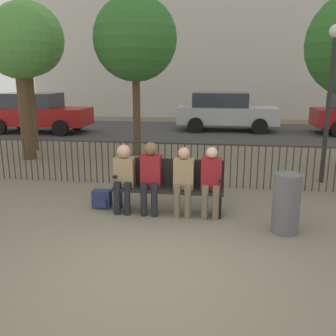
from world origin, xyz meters
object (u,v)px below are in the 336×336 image
at_px(trash_bin, 286,203).
at_px(tree_0, 27,40).
at_px(lamp_post, 331,80).
at_px(parked_car_0, 36,112).
at_px(seated_person_1, 151,174).
at_px(park_bench, 169,184).
at_px(seated_person_2, 183,178).
at_px(tree_1, 135,39).
at_px(seated_person_0, 124,174).
at_px(tree_2, 19,46).
at_px(seated_person_3, 211,178).
at_px(backpack, 102,199).
at_px(parked_car_1, 225,111).

bearing_deg(trash_bin, tree_0, 140.98).
bearing_deg(lamp_post, parked_car_0, 147.81).
bearing_deg(seated_person_1, tree_0, 133.04).
relative_size(park_bench, seated_person_2, 1.63).
bearing_deg(seated_person_1, tree_1, 105.45).
bearing_deg(seated_person_0, seated_person_2, -0.07).
bearing_deg(park_bench, tree_2, 141.39).
distance_m(seated_person_3, tree_1, 5.91).
relative_size(tree_1, tree_2, 1.09).
bearing_deg(seated_person_3, lamp_post, 45.29).
bearing_deg(trash_bin, backpack, 168.02).
bearing_deg(tree_1, tree_2, -162.02).
xyz_separation_m(seated_person_2, seated_person_3, (0.47, 0.00, 0.01)).
xyz_separation_m(park_bench, tree_0, (-5.00, 4.91, 2.87)).
height_order(seated_person_2, backpack, seated_person_2).
distance_m(tree_0, trash_bin, 9.32).
xyz_separation_m(seated_person_2, tree_2, (-4.83, 3.77, 2.44)).
height_order(seated_person_0, seated_person_3, same).
height_order(parked_car_1, trash_bin, parked_car_1).
relative_size(park_bench, seated_person_0, 1.60).
distance_m(backpack, tree_1, 5.60).
distance_m(seated_person_2, lamp_post, 4.08).
xyz_separation_m(backpack, trash_bin, (3.10, -0.66, 0.30)).
relative_size(tree_0, parked_car_1, 1.07).
distance_m(tree_0, lamp_post, 8.62).
xyz_separation_m(backpack, tree_1, (-0.38, 4.61, 3.15)).
xyz_separation_m(seated_person_3, tree_2, (-5.30, 3.77, 2.43)).
bearing_deg(seated_person_3, parked_car_0, 130.92).
height_order(park_bench, parked_car_1, parked_car_1).
height_order(seated_person_3, tree_0, tree_0).
distance_m(park_bench, seated_person_1, 0.38).
xyz_separation_m(seated_person_3, trash_bin, (1.15, -0.54, -0.20)).
xyz_separation_m(park_bench, seated_person_0, (-0.76, -0.13, 0.18)).
distance_m(seated_person_3, lamp_post, 3.76).
xyz_separation_m(seated_person_0, tree_1, (-0.84, 4.73, 2.63)).
bearing_deg(tree_2, parked_car_1, 49.35).
relative_size(tree_0, lamp_post, 1.34).
bearing_deg(seated_person_2, lamp_post, 40.25).
distance_m(parked_car_0, trash_bin, 12.64).
relative_size(tree_1, trash_bin, 4.91).
xyz_separation_m(lamp_post, parked_car_1, (-2.12, 7.85, -1.40)).
height_order(parked_car_0, trash_bin, parked_car_0).
bearing_deg(tree_2, parked_car_0, 114.36).
distance_m(seated_person_1, tree_1, 5.56).
bearing_deg(park_bench, seated_person_0, -170.27).
distance_m(tree_2, parked_car_1, 8.86).
distance_m(lamp_post, trash_bin, 3.68).
xyz_separation_m(park_bench, seated_person_3, (0.74, -0.13, 0.16)).
bearing_deg(trash_bin, tree_1, 123.47).
height_order(seated_person_2, tree_1, tree_1).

